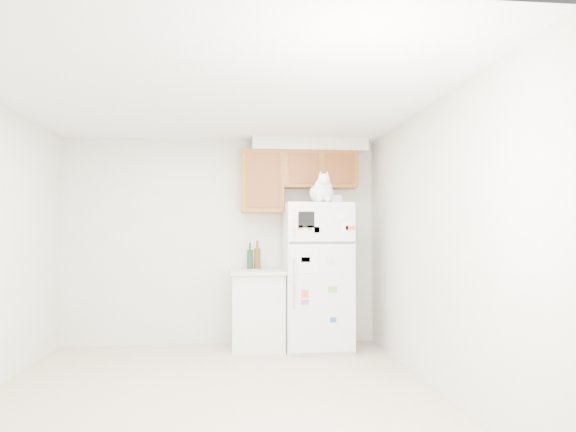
{
  "coord_description": "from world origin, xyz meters",
  "views": [
    {
      "loc": [
        0.18,
        -4.36,
        1.36
      ],
      "look_at": [
        0.78,
        1.55,
        1.55
      ],
      "focal_mm": 32.0,
      "sensor_mm": 36.0,
      "label": 1
    }
  ],
  "objects": [
    {
      "name": "base_counter",
      "position": [
        0.44,
        1.68,
        0.46
      ],
      "size": [
        0.64,
        0.64,
        0.92
      ],
      "color": "white",
      "rests_on": "ground_plane"
    },
    {
      "name": "bottle_amber",
      "position": [
        0.44,
        1.86,
        1.09
      ],
      "size": [
        0.08,
        0.08,
        0.34
      ],
      "primitive_type": null,
      "color": "#593814",
      "rests_on": "base_counter"
    },
    {
      "name": "cat",
      "position": [
        1.16,
        1.39,
        1.83
      ],
      "size": [
        0.34,
        0.49,
        0.35
      ],
      "color": "white",
      "rests_on": "refrigerator"
    },
    {
      "name": "room_shell",
      "position": [
        0.12,
        0.24,
        1.67
      ],
      "size": [
        3.84,
        4.04,
        2.52
      ],
      "color": "beige",
      "rests_on": "ground_plane"
    },
    {
      "name": "refrigerator",
      "position": [
        1.13,
        1.61,
        0.85
      ],
      "size": [
        0.76,
        0.78,
        1.7
      ],
      "color": "white",
      "rests_on": "ground_plane"
    },
    {
      "name": "bottle_green",
      "position": [
        0.35,
        1.85,
        1.08
      ],
      "size": [
        0.07,
        0.07,
        0.31
      ],
      "primitive_type": null,
      "color": "#19381E",
      "rests_on": "base_counter"
    },
    {
      "name": "storage_box_back",
      "position": [
        1.25,
        1.66,
        1.75
      ],
      "size": [
        0.2,
        0.16,
        0.1
      ],
      "primitive_type": "cube",
      "rotation": [
        0.0,
        0.0,
        -0.19
      ],
      "color": "white",
      "rests_on": "refrigerator"
    },
    {
      "name": "storage_box_front",
      "position": [
        1.31,
        1.48,
        1.74
      ],
      "size": [
        0.18,
        0.16,
        0.09
      ],
      "primitive_type": "cube",
      "rotation": [
        0.0,
        0.0,
        0.44
      ],
      "color": "white",
      "rests_on": "refrigerator"
    },
    {
      "name": "ground_plane",
      "position": [
        0.0,
        0.0,
        -0.01
      ],
      "size": [
        3.8,
        4.0,
        0.01
      ],
      "primitive_type": "cube",
      "color": "#BAAA8F"
    }
  ]
}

